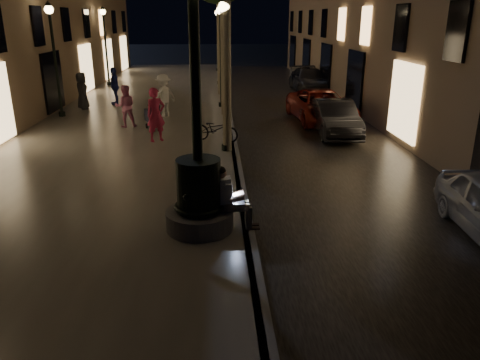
{
  "coord_description": "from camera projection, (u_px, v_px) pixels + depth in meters",
  "views": [
    {
      "loc": [
        -0.66,
        -6.9,
        4.37
      ],
      "look_at": [
        -0.11,
        3.0,
        0.9
      ],
      "focal_mm": 35.0,
      "sensor_mm": 36.0,
      "label": 1
    }
  ],
  "objects": [
    {
      "name": "stroller",
      "position": [
        153.0,
        116.0,
        18.07
      ],
      "size": [
        0.7,
        1.08,
        1.1
      ],
      "rotation": [
        0.0,
        0.0,
        0.38
      ],
      "color": "black",
      "rests_on": "promenade"
    },
    {
      "name": "car_third",
      "position": [
        321.0,
        106.0,
        20.37
      ],
      "size": [
        2.57,
        5.03,
        1.36
      ],
      "primitive_type": "imported",
      "rotation": [
        0.0,
        0.0,
        0.06
      ],
      "color": "maroon",
      "rests_on": "ground"
    },
    {
      "name": "ground",
      "position": [
        228.0,
        114.0,
        22.12
      ],
      "size": [
        120.0,
        120.0,
        0.0
      ],
      "primitive_type": "plane",
      "color": "black",
      "rests_on": "ground"
    },
    {
      "name": "seated_man_laptop",
      "position": [
        229.0,
        196.0,
        9.54
      ],
      "size": [
        0.98,
        0.33,
        1.35
      ],
      "color": "tan",
      "rests_on": "promenade"
    },
    {
      "name": "car_second",
      "position": [
        335.0,
        118.0,
        18.09
      ],
      "size": [
        1.56,
        4.08,
        1.33
      ],
      "primitive_type": "imported",
      "rotation": [
        0.0,
        0.0,
        -0.04
      ],
      "color": "black",
      "rests_on": "ground"
    },
    {
      "name": "promenade",
      "position": [
        143.0,
        113.0,
        21.88
      ],
      "size": [
        8.0,
        45.0,
        0.2
      ],
      "primitive_type": "cube",
      "color": "#615D55",
      "rests_on": "ground"
    },
    {
      "name": "lamp_curb_a",
      "position": [
        225.0,
        56.0,
        14.44
      ],
      "size": [
        0.36,
        0.36,
        4.81
      ],
      "color": "black",
      "rests_on": "promenade"
    },
    {
      "name": "pedestrian_white",
      "position": [
        164.0,
        95.0,
        20.4
      ],
      "size": [
        1.35,
        1.29,
        1.84
      ],
      "primitive_type": "imported",
      "rotation": [
        0.0,
        0.0,
        3.84
      ],
      "color": "white",
      "rests_on": "promenade"
    },
    {
      "name": "lamp_curb_d",
      "position": [
        217.0,
        32.0,
        37.05
      ],
      "size": [
        0.36,
        0.36,
        4.81
      ],
      "color": "black",
      "rests_on": "promenade"
    },
    {
      "name": "car_rear",
      "position": [
        309.0,
        80.0,
        28.68
      ],
      "size": [
        2.04,
        4.85,
        1.4
      ],
      "primitive_type": "imported",
      "rotation": [
        0.0,
        0.0,
        0.02
      ],
      "color": "#2B2A2F",
      "rests_on": "ground"
    },
    {
      "name": "pedestrian_red",
      "position": [
        156.0,
        115.0,
        16.29
      ],
      "size": [
        0.82,
        0.73,
        1.87
      ],
      "primitive_type": "imported",
      "rotation": [
        0.0,
        0.0,
        0.52
      ],
      "color": "#B22346",
      "rests_on": "promenade"
    },
    {
      "name": "car_fifth",
      "position": [
        301.0,
        76.0,
        31.23
      ],
      "size": [
        1.63,
        3.85,
        1.23
      ],
      "primitive_type": "imported",
      "rotation": [
        0.0,
        0.0,
        -0.09
      ],
      "color": "gray",
      "rests_on": "ground"
    },
    {
      "name": "lamp_left_b",
      "position": [
        53.0,
        45.0,
        19.72
      ],
      "size": [
        0.36,
        0.36,
        4.81
      ],
      "color": "black",
      "rests_on": "promenade"
    },
    {
      "name": "cobble_lane",
      "position": [
        291.0,
        113.0,
        22.27
      ],
      "size": [
        6.0,
        45.0,
        0.02
      ],
      "primitive_type": "cube",
      "color": "black",
      "rests_on": "ground"
    },
    {
      "name": "lamp_curb_c",
      "position": [
        219.0,
        36.0,
        29.52
      ],
      "size": [
        0.36,
        0.36,
        4.81
      ],
      "color": "black",
      "rests_on": "promenade"
    },
    {
      "name": "lamp_curb_b",
      "position": [
        221.0,
        42.0,
        21.98
      ],
      "size": [
        0.36,
        0.36,
        4.81
      ],
      "color": "black",
      "rests_on": "promenade"
    },
    {
      "name": "fountain_lamppost",
      "position": [
        199.0,
        183.0,
        9.41
      ],
      "size": [
        1.4,
        1.4,
        5.21
      ],
      "color": "#59595B",
      "rests_on": "promenade"
    },
    {
      "name": "curb_strip",
      "position": [
        228.0,
        112.0,
        22.08
      ],
      "size": [
        0.25,
        45.0,
        0.2
      ],
      "primitive_type": "cube",
      "color": "#59595B",
      "rests_on": "ground"
    },
    {
      "name": "pedestrian_blue",
      "position": [
        115.0,
        86.0,
        23.21
      ],
      "size": [
        0.75,
        1.16,
        1.83
      ],
      "primitive_type": "imported",
      "rotation": [
        0.0,
        0.0,
        5.02
      ],
      "color": "navy",
      "rests_on": "promenade"
    },
    {
      "name": "pedestrian_dark",
      "position": [
        82.0,
        91.0,
        22.04
      ],
      "size": [
        0.81,
        0.98,
        1.73
      ],
      "primitive_type": "imported",
      "rotation": [
        0.0,
        0.0,
        1.92
      ],
      "color": "#2D2D31",
      "rests_on": "promenade"
    },
    {
      "name": "bicycle",
      "position": [
        216.0,
        129.0,
        16.42
      ],
      "size": [
        1.77,
        1.18,
        0.88
      ],
      "primitive_type": "imported",
      "rotation": [
        0.0,
        0.0,
        1.18
      ],
      "color": "black",
      "rests_on": "promenade"
    },
    {
      "name": "pedestrian_pink",
      "position": [
        125.0,
        106.0,
        18.44
      ],
      "size": [
        0.92,
        0.79,
        1.66
      ],
      "primitive_type": "imported",
      "rotation": [
        0.0,
        0.0,
        3.36
      ],
      "color": "#C0658B",
      "rests_on": "promenade"
    },
    {
      "name": "lamp_left_c",
      "position": [
        105.0,
        36.0,
        29.14
      ],
      "size": [
        0.36,
        0.36,
        4.81
      ],
      "color": "black",
      "rests_on": "promenade"
    }
  ]
}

